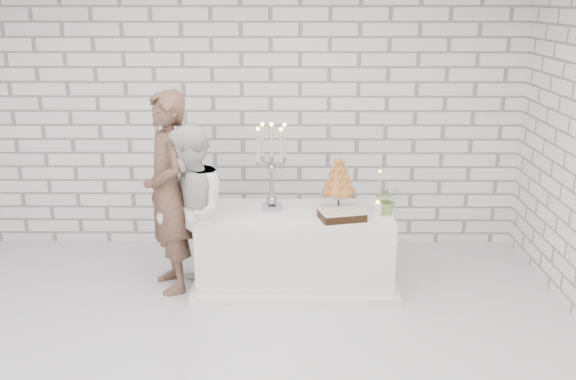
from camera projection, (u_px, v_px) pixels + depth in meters
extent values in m
cube|color=silver|center=(222.00, 359.00, 5.00)|extent=(6.00, 5.00, 0.01)
cube|color=white|center=(242.00, 111.00, 6.96)|extent=(6.00, 0.01, 3.00)
cube|color=white|center=(130.00, 363.00, 2.17)|extent=(6.00, 0.01, 3.00)
cube|color=white|center=(295.00, 249.00, 6.17)|extent=(1.80, 0.80, 0.75)
imported|color=#482F25|center=(169.00, 193.00, 5.98)|extent=(0.69, 0.81, 1.89)
imported|color=white|center=(191.00, 213.00, 5.84)|extent=(0.76, 0.90, 1.62)
cube|color=black|center=(342.00, 215.00, 5.85)|extent=(0.45, 0.36, 0.08)
cylinder|color=white|center=(377.00, 209.00, 5.94)|extent=(0.09, 0.09, 0.12)
cylinder|color=beige|center=(379.00, 188.00, 6.23)|extent=(0.07, 0.07, 0.32)
imported|color=#5C8746|center=(387.00, 200.00, 5.97)|extent=(0.27, 0.24, 0.27)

